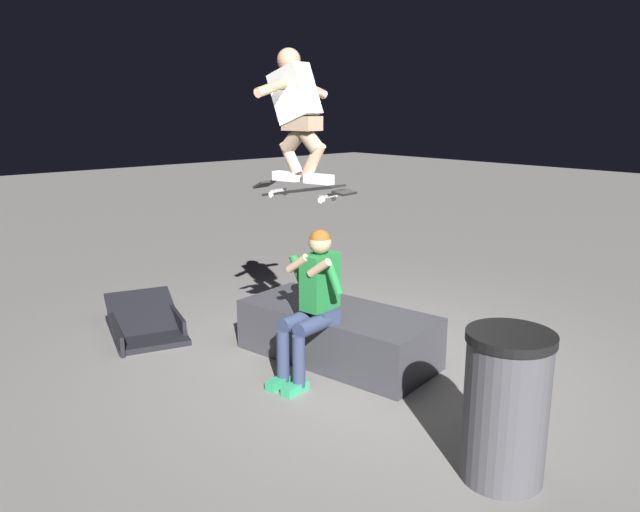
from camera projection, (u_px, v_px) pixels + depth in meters
name	position (u px, v px, depth m)	size (l,w,h in m)	color
ground_plane	(360.00, 363.00, 5.77)	(40.00, 40.00, 0.00)	slate
ledge_box_main	(337.00, 334.00, 5.84)	(1.89, 0.83, 0.50)	#38383D
person_sitting_on_ledge	(312.00, 298.00, 5.31)	(0.60, 0.78, 1.33)	#2D3856
skateboard	(302.00, 191.00, 5.30)	(1.04, 0.37, 0.15)	black
skater_airborne	(297.00, 109.00, 5.17)	(0.63, 0.89, 1.12)	white
kicker_ramp	(146.00, 326.00, 6.54)	(1.31, 1.02, 0.44)	black
trash_bin	(506.00, 406.00, 3.88)	(0.56, 0.56, 1.00)	#47474C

